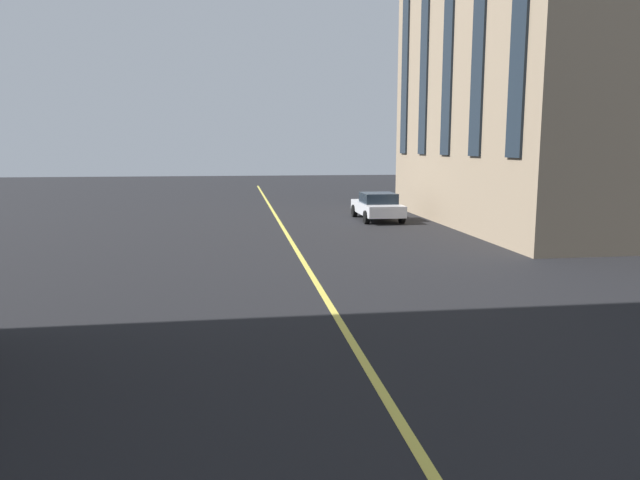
{
  "coord_description": "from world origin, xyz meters",
  "views": [
    {
      "loc": [
        3.89,
        2.11,
        3.62
      ],
      "look_at": [
        14.72,
        0.56,
        1.9
      ],
      "focal_mm": 33.41,
      "sensor_mm": 36.0,
      "label": 1
    }
  ],
  "objects": [
    {
      "name": "lane_centre_line",
      "position": [
        20.0,
        0.0,
        0.0
      ],
      "size": [
        80.0,
        0.16,
        0.01
      ],
      "color": "#D8C64C",
      "rests_on": "ground_plane"
    },
    {
      "name": "car_white_near",
      "position": [
        32.7,
        -4.9,
        0.7
      ],
      "size": [
        4.4,
        1.95,
        1.37
      ],
      "color": "silver",
      "rests_on": "ground_plane"
    }
  ]
}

